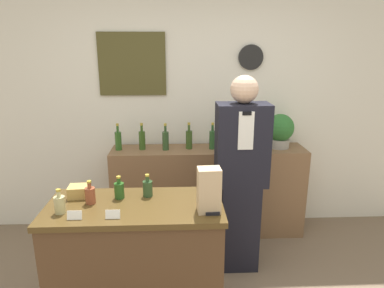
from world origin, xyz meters
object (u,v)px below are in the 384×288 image
at_px(shopkeeper, 241,177).
at_px(tape_dispenser, 213,210).
at_px(paper_bag, 209,190).
at_px(potted_plant, 280,130).

xyz_separation_m(shopkeeper, tape_dispenser, (-0.32, -0.74, 0.07)).
bearing_deg(shopkeeper, paper_bag, -115.83).
relative_size(shopkeeper, tape_dispenser, 19.14).
xyz_separation_m(potted_plant, paper_bag, (-0.85, -1.34, -0.06)).
height_order(shopkeeper, paper_bag, shopkeeper).
relative_size(shopkeeper, potted_plant, 4.93).
height_order(paper_bag, tape_dispenser, paper_bag).
height_order(potted_plant, paper_bag, potted_plant).
distance_m(potted_plant, paper_bag, 1.59).
height_order(shopkeeper, potted_plant, shopkeeper).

